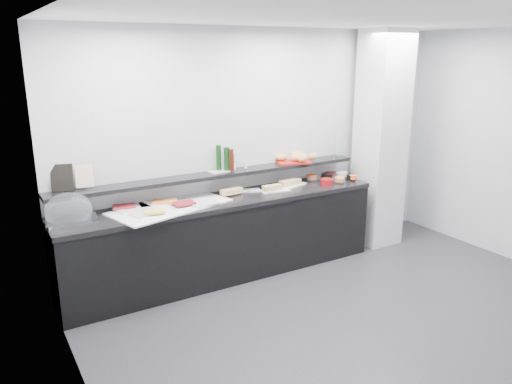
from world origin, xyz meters
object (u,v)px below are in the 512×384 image
cloche_base (72,221)px  carafe (338,145)px  sandwich_plate_mid (275,191)px  framed_print (62,178)px  bread_tray (293,162)px  condiment_tray (219,171)px

cloche_base → carafe: bearing=10.6°
sandwich_plate_mid → framed_print: size_ratio=1.29×
framed_print → bread_tray: size_ratio=0.66×
sandwich_plate_mid → bread_tray: (0.38, 0.21, 0.25)m
sandwich_plate_mid → bread_tray: 0.50m
sandwich_plate_mid → framed_print: bearing=-179.3°
framed_print → condiment_tray: 1.63m
bread_tray → carafe: 0.70m
condiment_tray → bread_tray: 0.98m
condiment_tray → carafe: bearing=-8.1°
cloche_base → framed_print: bearing=98.6°
cloche_base → sandwich_plate_mid: 2.22m
cloche_base → framed_print: (-0.01, 0.27, 0.36)m
condiment_tray → bread_tray: bearing=-8.6°
cloche_base → condiment_tray: bearing=14.7°
framed_print → bread_tray: bearing=16.4°
cloche_base → framed_print: 0.45m
bread_tray → carafe: size_ratio=1.31×
framed_print → bread_tray: (2.60, -0.09, -0.12)m
sandwich_plate_mid → framed_print: framed_print is taller
framed_print → sandwich_plate_mid: bearing=10.8°
framed_print → carafe: size_ratio=0.87×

